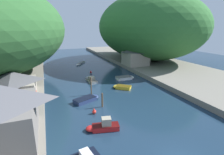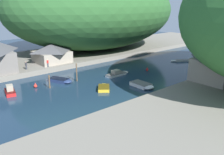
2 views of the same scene
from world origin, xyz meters
name	(u,v)px [view 1 (image 1 of 2)]	position (x,y,z in m)	size (l,w,h in m)	color
water_surface	(95,79)	(0.00, 30.00, 0.00)	(130.00, 130.00, 0.00)	#192D42
right_bank	(170,69)	(22.74, 30.00, 0.52)	(22.00, 120.00, 1.04)	slate
hillside_right	(147,27)	(23.84, 45.24, 12.38)	(32.74, 45.84, 22.66)	#2D662D
boathouse_shed	(13,83)	(-16.34, 22.07, 3.23)	(7.37, 7.65, 4.21)	gray
right_bank_cottage	(136,55)	(15.03, 37.08, 3.98)	(7.11, 6.90, 5.68)	gray
boat_near_quay	(88,99)	(-4.70, 17.79, 0.34)	(5.02, 3.52, 0.68)	navy
boat_small_dinghy	(103,126)	(-5.05, 8.37, 0.47)	(4.36, 2.25, 1.59)	red
boat_white_cruiser	(80,63)	(0.19, 49.42, 0.21)	(4.30, 6.13, 0.42)	white
boat_open_rowboat	(91,79)	(-1.23, 28.95, 0.36)	(1.94, 5.67, 1.20)	silver
boat_yellow_tender	(121,87)	(3.40, 21.52, 0.30)	(4.04, 3.78, 0.60)	gold
boat_navy_launch	(126,78)	(7.19, 27.36, 0.34)	(4.56, 2.22, 0.68)	white
mooring_post_second	(102,100)	(-3.06, 14.56, 1.21)	(0.27, 0.27, 2.40)	brown
mooring_post_middle	(91,86)	(-3.35, 20.36, 1.76)	(0.23, 0.23, 3.50)	brown
channel_buoy_near	(94,112)	(-4.91, 12.78, 0.35)	(0.60, 0.60, 0.90)	red
channel_buoy_far	(91,72)	(0.52, 35.88, 0.32)	(0.55, 0.55, 0.83)	red
person_on_quay	(26,105)	(-13.96, 14.95, 2.02)	(0.26, 0.40, 1.69)	#282D3D
person_by_boathouse	(36,93)	(-12.91, 19.25, 2.02)	(0.33, 0.43, 1.69)	#282D3D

